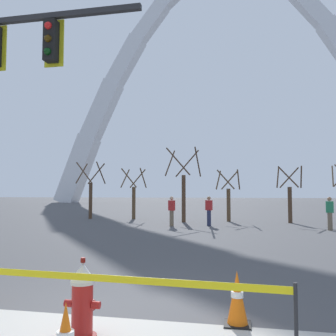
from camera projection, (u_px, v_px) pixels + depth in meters
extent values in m
plane|color=#474749|center=(98.00, 315.00, 5.38)|extent=(240.00, 240.00, 0.00)
cylinder|color=maroon|center=(82.00, 309.00, 4.50)|extent=(0.26, 0.26, 0.62)
cylinder|color=#B7B7BC|center=(83.00, 282.00, 4.52)|extent=(0.30, 0.30, 0.04)
cone|color=#B7B7BC|center=(83.00, 271.00, 4.53)|extent=(0.30, 0.30, 0.22)
cylinder|color=#5E0F0D|center=(83.00, 260.00, 4.54)|extent=(0.06, 0.06, 0.06)
cylinder|color=maroon|center=(69.00, 303.00, 4.54)|extent=(0.10, 0.09, 0.09)
cylinder|color=maroon|center=(96.00, 305.00, 4.47)|extent=(0.10, 0.09, 0.09)
cylinder|color=maroon|center=(89.00, 307.00, 4.69)|extent=(0.13, 0.14, 0.13)
cylinder|color=#5E0F0D|center=(91.00, 305.00, 4.77)|extent=(0.15, 0.03, 0.15)
cylinder|color=#232326|center=(296.00, 329.00, 3.60)|extent=(0.04, 0.04, 0.90)
cube|color=yellow|center=(36.00, 274.00, 4.38)|extent=(5.90, 0.37, 0.08)
cube|color=black|center=(238.00, 324.00, 4.94)|extent=(0.36, 0.36, 0.03)
cone|color=orange|center=(237.00, 297.00, 4.97)|extent=(0.28, 0.28, 0.70)
cylinder|color=white|center=(237.00, 294.00, 4.97)|extent=(0.17, 0.17, 0.08)
cylinder|color=white|center=(65.00, 335.00, 3.55)|extent=(0.17, 0.17, 0.08)
cube|color=black|center=(51.00, 41.00, 7.83)|extent=(0.26, 0.24, 0.90)
cube|color=gold|center=(54.00, 44.00, 7.96)|extent=(0.44, 0.03, 1.04)
sphere|color=red|center=(48.00, 26.00, 7.72)|extent=(0.16, 0.16, 0.16)
sphere|color=#392706|center=(48.00, 38.00, 7.70)|extent=(0.16, 0.16, 0.16)
sphere|color=black|center=(48.00, 51.00, 7.68)|extent=(0.16, 0.16, 0.16)
cube|color=silver|center=(78.00, 170.00, 65.62)|extent=(7.60, 3.31, 12.90)
cube|color=silver|center=(102.00, 111.00, 65.45)|extent=(7.25, 3.02, 11.04)
cube|color=silver|center=(126.00, 62.00, 65.15)|extent=(6.88, 2.73, 9.20)
cube|color=silver|center=(150.00, 22.00, 64.72)|extent=(6.46, 2.43, 7.37)
cube|color=silver|center=(310.00, 7.00, 59.42)|extent=(6.46, 2.43, 7.37)
cylinder|color=#473323|center=(91.00, 201.00, 25.08)|extent=(0.24, 0.24, 2.47)
cylinder|color=#473323|center=(82.00, 173.00, 25.51)|extent=(0.34, 1.33, 1.48)
cylinder|color=#473323|center=(101.00, 173.00, 24.98)|extent=(0.21, 1.34, 1.48)
cylinder|color=#473323|center=(96.00, 174.00, 25.94)|extent=(1.34, 0.21, 1.48)
cylinder|color=#473323|center=(84.00, 173.00, 24.51)|extent=(1.33, 0.37, 1.48)
cylinder|color=brown|center=(134.00, 203.00, 24.65)|extent=(0.24, 0.24, 2.18)
cylinder|color=brown|center=(125.00, 178.00, 25.03)|extent=(0.31, 1.19, 1.31)
cylinder|color=brown|center=(143.00, 178.00, 24.57)|extent=(0.20, 1.19, 1.31)
cylinder|color=brown|center=(138.00, 179.00, 25.41)|extent=(1.19, 0.20, 1.31)
cylinder|color=brown|center=(129.00, 178.00, 24.15)|extent=(1.18, 0.34, 1.31)
cylinder|color=#473323|center=(184.00, 199.00, 22.12)|extent=(0.24, 0.24, 2.86)
cylinder|color=#473323|center=(170.00, 163.00, 22.61)|extent=(0.38, 1.53, 1.71)
cylinder|color=#473323|center=(198.00, 162.00, 22.01)|extent=(0.23, 1.55, 1.71)
cylinder|color=#473323|center=(187.00, 163.00, 23.11)|extent=(1.55, 0.23, 1.71)
cylinder|color=#473323|center=(178.00, 161.00, 21.46)|extent=(1.53, 0.41, 1.71)
cylinder|color=brown|center=(229.00, 205.00, 22.74)|extent=(0.24, 0.24, 2.04)
cylinder|color=brown|center=(218.00, 180.00, 23.09)|extent=(0.30, 1.12, 1.23)
cylinder|color=brown|center=(239.00, 180.00, 22.66)|extent=(0.19, 1.12, 1.23)
cylinder|color=brown|center=(230.00, 180.00, 23.45)|extent=(1.12, 0.19, 1.23)
cylinder|color=brown|center=(226.00, 179.00, 22.27)|extent=(1.11, 0.32, 1.23)
cylinder|color=#473323|center=(290.00, 205.00, 21.61)|extent=(0.24, 0.24, 2.13)
cylinder|color=#473323|center=(278.00, 177.00, 21.98)|extent=(0.31, 1.16, 1.28)
cylinder|color=#473323|center=(301.00, 177.00, 21.53)|extent=(0.20, 1.17, 1.28)
cylinder|color=#473323|center=(289.00, 178.00, 22.35)|extent=(1.17, 0.20, 1.28)
cylinder|color=#473323|center=(288.00, 177.00, 21.12)|extent=(1.16, 0.33, 1.28)
cylinder|color=brown|center=(333.00, 176.00, 21.99)|extent=(0.31, 1.20, 1.33)
cylinder|color=#232847|center=(209.00, 218.00, 19.71)|extent=(0.22, 0.22, 0.84)
cube|color=#B22323|center=(209.00, 205.00, 19.76)|extent=(0.39, 0.31, 0.54)
sphere|color=#936B4C|center=(209.00, 198.00, 19.78)|extent=(0.20, 0.20, 0.20)
cylinder|color=brown|center=(330.00, 222.00, 17.35)|extent=(0.22, 0.22, 0.84)
cube|color=#23754C|center=(330.00, 207.00, 17.40)|extent=(0.37, 0.25, 0.54)
sphere|color=#936B4C|center=(329.00, 199.00, 17.42)|extent=(0.20, 0.20, 0.20)
cylinder|color=brown|center=(172.00, 218.00, 19.43)|extent=(0.22, 0.22, 0.84)
cube|color=#B22323|center=(172.00, 205.00, 19.47)|extent=(0.39, 0.36, 0.54)
sphere|color=tan|center=(172.00, 198.00, 19.50)|extent=(0.20, 0.20, 0.20)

